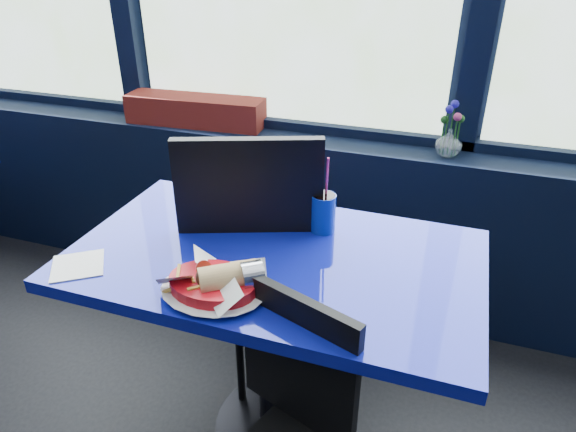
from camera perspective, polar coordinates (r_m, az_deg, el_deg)
The scene contains 9 objects.
window_sill at distance 2.49m, azimuth -0.93°, elevation 0.49°, with size 5.00×0.26×0.80m, color black.
near_table at distance 1.63m, azimuth -1.46°, elevation -9.61°, with size 1.20×0.70×0.75m.
chair_near_back at distance 1.80m, azimuth -1.07°, elevation -3.80°, with size 0.61×0.62×1.06m.
planter_box at distance 2.47m, azimuth -10.25°, elevation 11.47°, with size 0.65×0.16×0.13m, color maroon.
flower_vase at distance 2.15m, azimuth 17.49°, elevation 8.10°, with size 0.14×0.14×0.22m.
food_basket at distance 1.36m, azimuth -8.11°, elevation -7.38°, with size 0.28×0.28×0.09m.
ketchup_bottle at distance 1.71m, azimuth -0.05°, elevation 3.16°, with size 0.05×0.05×0.21m.
soda_cup at distance 1.61m, azimuth 3.94°, elevation 0.44°, with size 0.08×0.08×0.26m.
napkin at distance 1.58m, azimuth -22.33°, elevation -5.12°, with size 0.14×0.14×0.00m, color white.
Camera 1 is at (0.76, 0.81, 1.57)m, focal length 32.00 mm.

